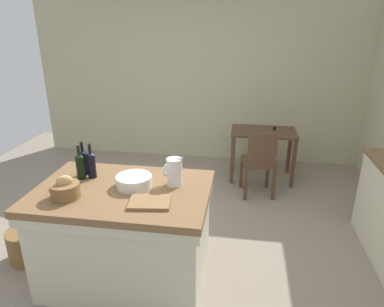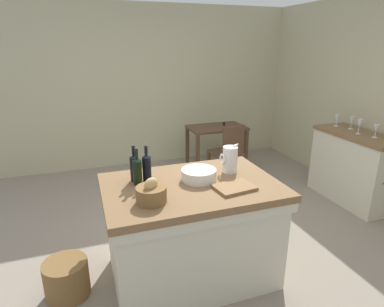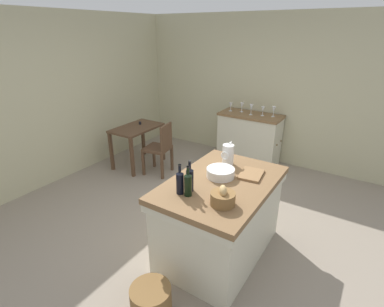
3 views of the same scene
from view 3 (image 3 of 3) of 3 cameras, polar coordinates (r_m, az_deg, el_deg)
name	(u,v)px [view 3 (image 3 of 3)]	position (r m, az deg, el deg)	size (l,w,h in m)	color
ground_plane	(192,226)	(3.86, -0.03, -13.84)	(6.76, 6.76, 0.00)	gray
wall_back	(51,100)	(5.11, -25.67, 9.32)	(5.32, 0.12, 2.60)	#B7B28E
wall_right	(271,91)	(5.55, 15.08, 11.71)	(0.12, 5.20, 2.60)	#B7B28E
island_table	(220,215)	(3.22, 5.47, -11.80)	(1.42, 0.96, 0.89)	brown
side_cabinet	(249,138)	(5.52, 11.03, 2.97)	(0.52, 1.13, 0.92)	brown
writing_desk	(137,133)	(5.32, -10.65, 3.90)	(0.90, 0.57, 0.78)	#513826
wooden_chair	(160,147)	(4.96, -6.20, 1.24)	(0.46, 0.46, 0.90)	#513826
pitcher	(228,154)	(3.34, 7.01, -0.17)	(0.17, 0.13, 0.28)	white
wash_bowl	(221,173)	(3.08, 5.57, -3.71)	(0.29, 0.29, 0.09)	white
bread_basket	(223,198)	(2.61, 6.00, -8.55)	(0.22, 0.22, 0.19)	brown
cutting_board	(251,174)	(3.17, 11.43, -3.98)	(0.30, 0.22, 0.02)	olive
wine_bottle_dark	(190,179)	(2.78, -0.44, -4.92)	(0.07, 0.07, 0.31)	black
wine_bottle_amber	(180,182)	(2.73, -2.36, -5.52)	(0.07, 0.07, 0.30)	black
wine_bottle_green	(188,184)	(2.70, -0.78, -5.92)	(0.07, 0.07, 0.30)	black
wine_glass_far_left	(274,110)	(5.28, 15.60, 8.21)	(0.07, 0.07, 0.18)	white
wine_glass_left	(263,110)	(5.31, 13.67, 8.30)	(0.07, 0.07, 0.16)	white
wine_glass_middle	(251,108)	(5.31, 11.46, 8.74)	(0.07, 0.07, 0.19)	white
wine_glass_right	(242,106)	(5.49, 9.69, 9.18)	(0.07, 0.07, 0.17)	white
wine_glass_far_right	(231,105)	(5.52, 7.54, 9.26)	(0.07, 0.07, 0.15)	white
wicker_hamper	(151,302)	(2.84, -7.94, -26.74)	(0.35, 0.35, 0.31)	brown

